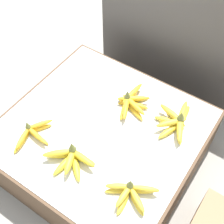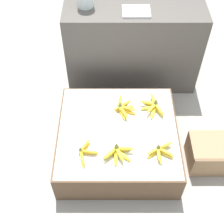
{
  "view_description": "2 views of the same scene",
  "coord_description": "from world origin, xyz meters",
  "px_view_note": "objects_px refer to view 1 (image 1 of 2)",
  "views": [
    {
      "loc": [
        0.53,
        -0.69,
        1.5
      ],
      "look_at": [
        0.03,
        0.05,
        0.36
      ],
      "focal_mm": 50.0,
      "sensor_mm": 36.0,
      "label": 1
    },
    {
      "loc": [
        -0.04,
        -1.43,
        2.17
      ],
      "look_at": [
        -0.05,
        0.11,
        0.36
      ],
      "focal_mm": 50.0,
      "sensor_mm": 36.0,
      "label": 2
    }
  ],
  "objects_px": {
    "banana_bunch_front_left": "(33,133)",
    "banana_bunch_middle_midleft": "(131,102)",
    "banana_bunch_front_midright": "(131,194)",
    "banana_bunch_front_midleft": "(71,158)",
    "banana_bunch_middle_midright": "(176,121)"
  },
  "relations": [
    {
      "from": "banana_bunch_front_midleft",
      "to": "banana_bunch_front_midright",
      "type": "distance_m",
      "value": 0.3
    },
    {
      "from": "banana_bunch_front_midleft",
      "to": "banana_bunch_middle_midright",
      "type": "bearing_deg",
      "value": 56.85
    },
    {
      "from": "banana_bunch_front_left",
      "to": "banana_bunch_middle_midleft",
      "type": "xyz_separation_m",
      "value": [
        0.28,
        0.42,
        0.0
      ]
    },
    {
      "from": "banana_bunch_front_midleft",
      "to": "banana_bunch_middle_midleft",
      "type": "bearing_deg",
      "value": 83.95
    },
    {
      "from": "banana_bunch_middle_midright",
      "to": "banana_bunch_front_left",
      "type": "bearing_deg",
      "value": -140.13
    },
    {
      "from": "banana_bunch_front_midright",
      "to": "banana_bunch_middle_midleft",
      "type": "height_order",
      "value": "banana_bunch_middle_midleft"
    },
    {
      "from": "banana_bunch_front_midright",
      "to": "banana_bunch_middle_midleft",
      "type": "distance_m",
      "value": 0.49
    },
    {
      "from": "banana_bunch_front_left",
      "to": "banana_bunch_front_midleft",
      "type": "distance_m",
      "value": 0.23
    },
    {
      "from": "banana_bunch_front_left",
      "to": "banana_bunch_middle_midright",
      "type": "distance_m",
      "value": 0.68
    },
    {
      "from": "banana_bunch_front_midleft",
      "to": "banana_bunch_middle_midright",
      "type": "relative_size",
      "value": 0.88
    },
    {
      "from": "banana_bunch_front_midleft",
      "to": "banana_bunch_middle_midleft",
      "type": "height_order",
      "value": "banana_bunch_front_midleft"
    },
    {
      "from": "banana_bunch_middle_midleft",
      "to": "banana_bunch_front_midright",
      "type": "bearing_deg",
      "value": -58.2
    },
    {
      "from": "banana_bunch_middle_midright",
      "to": "banana_bunch_front_midright",
      "type": "bearing_deg",
      "value": -88.14
    },
    {
      "from": "banana_bunch_front_left",
      "to": "banana_bunch_middle_midright",
      "type": "xyz_separation_m",
      "value": [
        0.52,
        0.44,
        0.01
      ]
    },
    {
      "from": "banana_bunch_front_midleft",
      "to": "banana_bunch_middle_midright",
      "type": "xyz_separation_m",
      "value": [
        0.29,
        0.44,
        -0.0
      ]
    }
  ]
}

